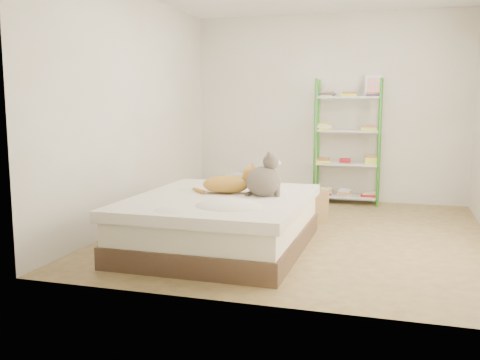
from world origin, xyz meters
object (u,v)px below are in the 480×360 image
at_px(orange_cat, 227,182).
at_px(cardboard_box, 299,205).
at_px(bed, 221,222).
at_px(white_bin, 239,186).
at_px(grey_cat, 263,175).
at_px(shelf_unit, 348,144).

height_order(orange_cat, cardboard_box, orange_cat).
bearing_deg(bed, white_bin, 103.42).
height_order(orange_cat, grey_cat, grey_cat).
xyz_separation_m(orange_cat, cardboard_box, (0.50, 1.20, -0.42)).
relative_size(bed, grey_cat, 4.87).
xyz_separation_m(bed, grey_cat, (0.39, 0.11, 0.46)).
height_order(bed, orange_cat, orange_cat).
distance_m(bed, white_bin, 2.71).
height_order(orange_cat, white_bin, orange_cat).
height_order(cardboard_box, white_bin, cardboard_box).
distance_m(bed, cardboard_box, 1.47).
bearing_deg(bed, grey_cat, 16.90).
bearing_deg(bed, shelf_unit, 71.05).
bearing_deg(bed, cardboard_box, 70.19).
height_order(bed, cardboard_box, bed).
bearing_deg(white_bin, cardboard_box, -48.45).
distance_m(orange_cat, white_bin, 2.57).
height_order(grey_cat, cardboard_box, grey_cat).
bearing_deg(white_bin, grey_cat, -68.42).
relative_size(cardboard_box, white_bin, 2.00).
bearing_deg(shelf_unit, white_bin, -178.85).
distance_m(orange_cat, cardboard_box, 1.37).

